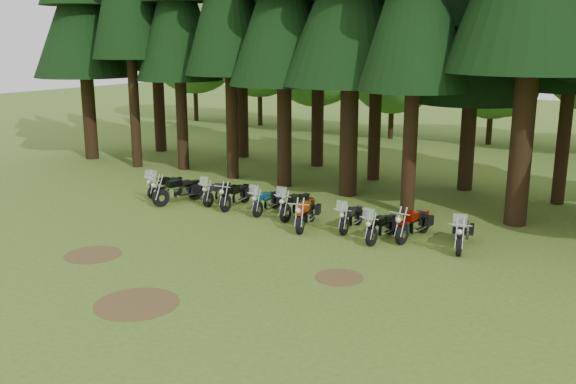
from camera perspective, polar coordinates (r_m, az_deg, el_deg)
name	(u,v)px	position (r m, az deg, el deg)	size (l,w,h in m)	color
ground	(207,254)	(20.63, -7.23, -5.51)	(120.00, 120.00, 0.00)	#426020
pine_back_4	(477,0)	(29.42, 16.45, 16.06)	(4.94, 4.94, 13.78)	black
decid_0	(195,48)	(53.08, -8.23, 12.58)	(8.00, 7.78, 10.00)	black
decid_1	(261,49)	(49.70, -2.38, 12.57)	(7.91, 7.69, 9.88)	black
decid_2	(318,63)	(45.89, 2.69, 11.39)	(6.72, 6.53, 8.40)	black
decid_3	(396,71)	(43.63, 9.54, 10.52)	(6.12, 5.95, 7.65)	black
decid_4	(497,76)	(42.69, 18.06, 9.80)	(5.93, 5.76, 7.41)	black
dirt_patch_0	(93,255)	(21.33, -16.94, -5.34)	(1.80, 1.80, 0.01)	#4C3D1E
dirt_patch_1	(339,277)	(18.62, 4.56, -7.56)	(1.40, 1.40, 0.01)	#4C3D1E
dirt_patch_2	(137,304)	(17.28, -13.29, -9.63)	(2.20, 2.20, 0.01)	#4C3D1E
motorcycle_0	(166,186)	(28.24, -10.77, 0.51)	(0.47, 2.08, 1.31)	black
motorcycle_1	(178,191)	(26.93, -9.74, 0.11)	(0.90, 2.47, 1.56)	black
motorcycle_2	(218,193)	(26.72, -6.25, -0.07)	(0.47, 2.08, 1.31)	black
motorcycle_3	(236,196)	(26.02, -4.67, -0.34)	(0.43, 2.24, 0.91)	black
motorcycle_4	(267,202)	(25.10, -1.88, -0.89)	(0.46, 2.08, 1.31)	black
motorcycle_5	(296,205)	(24.45, 0.69, -1.19)	(0.43, 2.26, 1.42)	black
motorcycle_6	(306,214)	(23.19, 1.62, -1.97)	(0.84, 2.31, 0.97)	black
motorcycle_7	(351,218)	(23.00, 5.66, -2.32)	(0.49, 2.05, 1.29)	black
motorcycle_8	(382,227)	(21.94, 8.32, -3.14)	(0.40, 2.13, 1.34)	black
motorcycle_9	(414,224)	(22.34, 11.10, -2.85)	(0.41, 2.34, 0.95)	black
motorcycle_10	(462,234)	(21.63, 15.18, -3.63)	(0.80, 2.29, 1.45)	black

